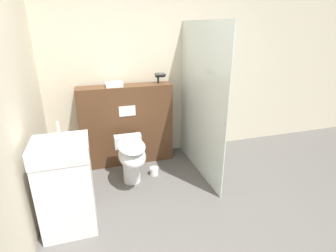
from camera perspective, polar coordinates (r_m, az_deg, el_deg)
The scene contains 8 objects.
wall_back at distance 3.83m, azimuth -6.41°, elevation 11.30°, with size 8.00×0.06×2.50m.
partition_panel at distance 3.77m, azimuth -8.97°, elevation 0.23°, with size 1.28×0.28×1.14m.
shower_glass at distance 3.39m, azimuth 7.04°, elevation 5.22°, with size 0.04×1.41×1.95m.
toilet at distance 3.29m, azimuth -7.96°, elevation -6.61°, with size 0.35×0.63×0.56m.
sink_vanity at distance 2.71m, azimuth -21.33°, elevation -12.13°, with size 0.50×0.43×1.08m.
hair_drier at distance 3.69m, azimuth -1.66°, elevation 10.91°, with size 0.16×0.06×0.14m.
folded_towel at distance 3.58m, azimuth -11.66°, elevation 8.87°, with size 0.22×0.20×0.05m.
spare_toilet_roll at distance 3.59m, azimuth -3.04°, elevation -9.77°, with size 0.11×0.11×0.10m.
Camera 1 is at (-0.69, -1.64, 1.89)m, focal length 28.00 mm.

